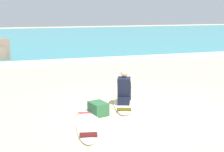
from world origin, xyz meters
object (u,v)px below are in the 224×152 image
object	(u,v)px
surfboard_spare_near	(88,123)
beach_bag	(98,109)
surfer_seated	(124,90)
surfboard_main	(124,103)

from	to	relation	value
surfboard_spare_near	beach_bag	bearing A→B (deg)	56.18
surfboard_spare_near	surfer_seated	bearing A→B (deg)	42.11
surfer_seated	surfboard_spare_near	size ratio (longest dim) A/B	0.40
surfboard_main	surfboard_spare_near	bearing A→B (deg)	-136.18
surfboard_main	surfboard_spare_near	size ratio (longest dim) A/B	0.88
surfer_seated	beach_bag	distance (m)	1.07
surfboard_main	beach_bag	world-z (taller)	beach_bag
surfer_seated	surfboard_spare_near	xyz separation A→B (m)	(-1.28, -1.15, -0.40)
surfboard_main	surfboard_spare_near	distance (m)	1.80
surfboard_spare_near	beach_bag	distance (m)	0.74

